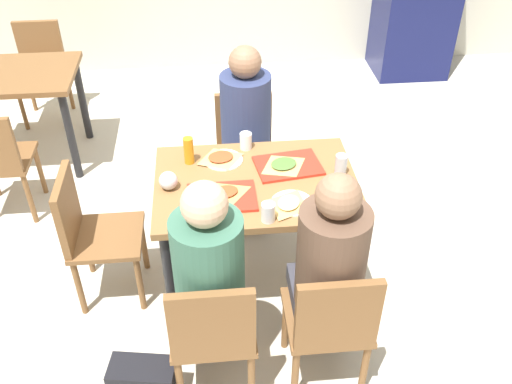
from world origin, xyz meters
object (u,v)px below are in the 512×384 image
(person_in_red, at_px, (209,271))
(person_in_brown_jacket, at_px, (329,263))
(condiment_bottle, at_px, (189,151))
(pizza_slice_d, at_px, (289,203))
(foil_bundle, at_px, (168,181))
(tray_red_near, at_px, (222,197))
(background_chair_far, at_px, (41,64))
(pizza_slice_c, at_px, (221,158))
(plastic_cup_a, at_px, (246,141))
(tray_red_far, at_px, (288,166))
(handbag, at_px, (145,384))
(pizza_slice_b, at_px, (284,165))
(background_table, at_px, (17,88))
(chair_left_end, at_px, (90,229))
(paper_plate_center, at_px, (224,160))
(chair_far_side, at_px, (245,146))
(pizza_slice_a, at_px, (223,193))
(main_table, at_px, (256,196))
(soda_can, at_px, (341,165))
(plastic_cup_b, at_px, (268,212))
(chair_near_right, at_px, (331,321))
(paper_plate_near_edge, at_px, (292,203))
(chair_near_left, at_px, (213,331))
(person_far_side, at_px, (246,125))

(person_in_red, relative_size, person_in_brown_jacket, 1.00)
(person_in_red, xyz_separation_m, condiment_bottle, (-0.08, 0.85, 0.10))
(pizza_slice_d, relative_size, foil_bundle, 2.52)
(tray_red_near, bearing_deg, background_chair_far, 121.34)
(pizza_slice_c, relative_size, plastic_cup_a, 2.46)
(tray_red_far, xyz_separation_m, handbag, (-0.82, -0.91, -0.62))
(person_in_brown_jacket, bearing_deg, pizza_slice_b, 98.46)
(background_chair_far, bearing_deg, background_table, -90.00)
(chair_left_end, distance_m, pizza_slice_c, 0.84)
(foil_bundle, height_order, handbag, foil_bundle)
(paper_plate_center, xyz_separation_m, pizza_slice_d, (0.31, -0.45, 0.01))
(chair_far_side, relative_size, pizza_slice_a, 3.12)
(pizza_slice_c, xyz_separation_m, background_chair_far, (-1.47, 2.03, -0.29))
(main_table, relative_size, soda_can, 9.04)
(pizza_slice_d, bearing_deg, main_table, 121.93)
(plastic_cup_b, bearing_deg, main_table, 94.71)
(chair_near_right, xyz_separation_m, handbag, (-0.90, -0.02, -0.34))
(chair_near_right, xyz_separation_m, foil_bundle, (-0.74, 0.76, 0.32))
(chair_far_side, relative_size, pizza_slice_b, 3.12)
(chair_left_end, xyz_separation_m, paper_plate_near_edge, (1.10, -0.22, 0.27))
(chair_near_right, bearing_deg, foil_bundle, 134.49)
(handbag, bearing_deg, background_table, 113.88)
(background_chair_far, bearing_deg, chair_near_left, -65.62)
(background_table, bearing_deg, chair_left_end, -64.84)
(person_far_side, relative_size, foil_bundle, 12.43)
(main_table, distance_m, pizza_slice_d, 0.30)
(chair_far_side, bearing_deg, person_in_red, -101.02)
(paper_plate_near_edge, distance_m, plastic_cup_b, 0.19)
(chair_left_end, bearing_deg, paper_plate_near_edge, -11.12)
(chair_near_right, xyz_separation_m, background_table, (-1.93, 2.30, 0.14))
(paper_plate_center, relative_size, foil_bundle, 2.20)
(tray_red_far, bearing_deg, pizza_slice_c, 164.56)
(handbag, bearing_deg, pizza_slice_d, 36.00)
(pizza_slice_c, bearing_deg, person_in_brown_jacket, -61.99)
(paper_plate_center, height_order, pizza_slice_c, pizza_slice_c)
(plastic_cup_a, xyz_separation_m, foil_bundle, (-0.44, -0.35, 0.00))
(pizza_slice_c, xyz_separation_m, handbag, (-0.44, -1.01, -0.63))
(plastic_cup_a, bearing_deg, condiment_bottle, -160.37)
(person_far_side, xyz_separation_m, soda_can, (0.47, -0.62, 0.08))
(person_in_red, bearing_deg, pizza_slice_c, 83.72)
(person_in_red, height_order, pizza_slice_c, person_in_red)
(chair_near_right, relative_size, plastic_cup_b, 8.33)
(paper_plate_center, xyz_separation_m, foil_bundle, (-0.30, -0.24, 0.05))
(condiment_bottle, bearing_deg, paper_plate_near_edge, -39.55)
(paper_plate_center, height_order, soda_can, soda_can)
(foil_bundle, bearing_deg, paper_plate_center, 37.89)
(plastic_cup_a, bearing_deg, background_table, 143.82)
(foil_bundle, xyz_separation_m, background_chair_far, (-1.18, 2.28, -0.32))
(chair_near_left, relative_size, pizza_slice_d, 3.31)
(person_in_brown_jacket, distance_m, pizza_slice_d, 0.43)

